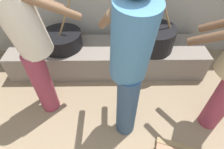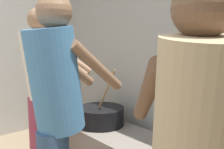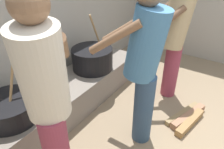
{
  "view_description": "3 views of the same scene",
  "coord_description": "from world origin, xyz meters",
  "px_view_note": "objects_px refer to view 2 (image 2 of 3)",
  "views": [
    {
      "loc": [
        -0.24,
        -0.14,
        1.81
      ],
      "look_at": [
        -0.23,
        1.04,
        0.64
      ],
      "focal_mm": 28.21,
      "sensor_mm": 36.0,
      "label": 1
    },
    {
      "loc": [
        1.24,
        0.2,
        1.32
      ],
      "look_at": [
        -0.3,
        1.53,
        1.06
      ],
      "focal_mm": 38.42,
      "sensor_mm": 36.0,
      "label": 2
    },
    {
      "loc": [
        -1.63,
        0.2,
        1.78
      ],
      "look_at": [
        -0.42,
        1.01,
        0.92
      ],
      "focal_mm": 33.48,
      "sensor_mm": 36.0,
      "label": 3
    }
  ],
  "objects_px": {
    "cooking_pot_main": "(101,116)",
    "cook_in_blue_shirt": "(56,107)",
    "cooking_pot_secondary": "(195,147)",
    "cook_in_cream_shirt": "(41,82)"
  },
  "relations": [
    {
      "from": "cook_in_cream_shirt",
      "to": "cooking_pot_secondary",
      "type": "bearing_deg",
      "value": 27.24
    },
    {
      "from": "cooking_pot_secondary",
      "to": "cook_in_blue_shirt",
      "type": "xyz_separation_m",
      "value": [
        -0.42,
        -0.94,
        0.4
      ]
    },
    {
      "from": "cooking_pot_secondary",
      "to": "cook_in_blue_shirt",
      "type": "height_order",
      "value": "cook_in_blue_shirt"
    },
    {
      "from": "cooking_pot_secondary",
      "to": "cook_in_cream_shirt",
      "type": "height_order",
      "value": "cook_in_cream_shirt"
    },
    {
      "from": "cooking_pot_secondary",
      "to": "cooking_pot_main",
      "type": "bearing_deg",
      "value": 178.52
    },
    {
      "from": "cooking_pot_main",
      "to": "cooking_pot_secondary",
      "type": "xyz_separation_m",
      "value": [
        1.21,
        -0.03,
        0.04
      ]
    },
    {
      "from": "cooking_pot_main",
      "to": "cook_in_blue_shirt",
      "type": "relative_size",
      "value": 0.41
    },
    {
      "from": "cook_in_blue_shirt",
      "to": "cook_in_cream_shirt",
      "type": "relative_size",
      "value": 0.98
    },
    {
      "from": "cooking_pot_main",
      "to": "cook_in_blue_shirt",
      "type": "bearing_deg",
      "value": -50.83
    },
    {
      "from": "cooking_pot_secondary",
      "to": "cook_in_cream_shirt",
      "type": "xyz_separation_m",
      "value": [
        -1.27,
        -0.65,
        0.42
      ]
    }
  ]
}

